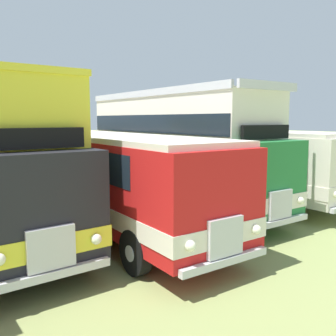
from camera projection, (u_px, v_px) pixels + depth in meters
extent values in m
cube|color=#19232D|center=(46.00, 181.00, 6.70)|extent=(2.20, 0.17, 0.90)
cube|color=silver|center=(51.00, 248.00, 6.78)|extent=(0.90, 0.15, 0.80)
cube|color=silver|center=(53.00, 275.00, 6.82)|extent=(2.30, 0.21, 0.16)
sphere|color=#EAEACC|center=(96.00, 239.00, 7.30)|extent=(0.22, 0.22, 0.22)
cube|color=black|center=(36.00, 138.00, 6.99)|extent=(1.90, 0.18, 0.40)
cylinder|color=black|center=(76.00, 242.00, 8.84)|extent=(0.31, 1.05, 1.04)
cylinder|color=silver|center=(82.00, 241.00, 8.93)|extent=(0.03, 0.36, 0.36)
cylinder|color=black|center=(8.00, 197.00, 13.93)|extent=(0.31, 1.05, 1.04)
cylinder|color=silver|center=(13.00, 197.00, 14.02)|extent=(0.03, 0.36, 0.36)
cube|color=red|center=(103.00, 173.00, 12.07)|extent=(2.55, 11.50, 2.30)
cube|color=silver|center=(103.00, 191.00, 12.14)|extent=(2.59, 11.54, 0.44)
cube|color=#19232D|center=(97.00, 154.00, 12.31)|extent=(2.57, 9.10, 0.76)
cube|color=#19232D|center=(223.00, 175.00, 7.35)|extent=(2.20, 0.11, 0.90)
cube|color=silver|center=(225.00, 237.00, 7.42)|extent=(0.90, 0.12, 0.80)
cube|color=silver|center=(226.00, 261.00, 7.46)|extent=(2.30, 0.15, 0.16)
sphere|color=#EAEACC|center=(256.00, 230.00, 7.92)|extent=(0.22, 0.22, 0.22)
sphere|color=#EAEACC|center=(190.00, 246.00, 6.91)|extent=(0.22, 0.22, 0.22)
cube|color=silver|center=(102.00, 136.00, 11.90)|extent=(2.51, 11.10, 0.14)
cylinder|color=black|center=(213.00, 234.00, 9.49)|extent=(0.28, 1.04, 1.04)
cylinder|color=silver|center=(217.00, 233.00, 9.58)|extent=(0.02, 0.36, 0.36)
cylinder|color=black|center=(135.00, 252.00, 8.19)|extent=(0.28, 1.04, 1.04)
cylinder|color=silver|center=(129.00, 254.00, 8.11)|extent=(0.02, 0.36, 0.36)
cylinder|color=black|center=(89.00, 187.00, 16.08)|extent=(0.28, 1.04, 1.04)
cylinder|color=silver|center=(93.00, 187.00, 16.17)|extent=(0.02, 0.36, 0.36)
cylinder|color=black|center=(36.00, 193.00, 14.79)|extent=(0.28, 1.04, 1.04)
cylinder|color=silver|center=(32.00, 193.00, 14.70)|extent=(0.02, 0.36, 0.36)
cube|color=#237538|center=(177.00, 165.00, 14.21)|extent=(2.56, 9.77, 2.30)
cube|color=silver|center=(177.00, 180.00, 14.29)|extent=(2.60, 9.82, 0.44)
cube|color=#19232D|center=(171.00, 149.00, 14.46)|extent=(2.57, 7.38, 0.76)
cube|color=#19232D|center=(279.00, 160.00, 10.19)|extent=(2.20, 0.11, 0.90)
cube|color=silver|center=(280.00, 204.00, 10.27)|extent=(0.90, 0.13, 0.80)
cube|color=silver|center=(280.00, 222.00, 10.31)|extent=(2.30, 0.15, 0.16)
sphere|color=#EAEACC|center=(300.00, 201.00, 10.76)|extent=(0.22, 0.22, 0.22)
sphere|color=#EAEACC|center=(258.00, 209.00, 9.75)|extent=(0.22, 0.22, 0.22)
cube|color=silver|center=(173.00, 116.00, 14.16)|extent=(2.45, 8.87, 1.50)
cube|color=silver|center=(269.00, 85.00, 10.28)|extent=(2.40, 0.11, 0.24)
cube|color=silver|center=(125.00, 99.00, 17.27)|extent=(2.40, 0.11, 0.24)
cube|color=silver|center=(197.00, 96.00, 14.73)|extent=(0.15, 8.86, 0.24)
cube|color=silver|center=(146.00, 93.00, 13.38)|extent=(0.15, 8.86, 0.24)
cube|color=#19232D|center=(173.00, 123.00, 14.20)|extent=(2.49, 8.77, 0.64)
cube|color=black|center=(266.00, 132.00, 10.49)|extent=(1.90, 0.13, 0.40)
cylinder|color=black|center=(262.00, 208.00, 12.34)|extent=(0.29, 1.04, 1.04)
cylinder|color=silver|center=(265.00, 207.00, 12.42)|extent=(0.02, 0.36, 0.36)
cylinder|color=black|center=(210.00, 218.00, 11.04)|extent=(0.29, 1.04, 1.04)
cylinder|color=silver|center=(206.00, 219.00, 10.96)|extent=(0.02, 0.36, 0.36)
cylinder|color=black|center=(158.00, 181.00, 17.53)|extent=(0.29, 1.04, 1.04)
cylinder|color=silver|center=(161.00, 181.00, 17.61)|extent=(0.02, 0.36, 0.36)
cylinder|color=black|center=(115.00, 186.00, 16.23)|extent=(0.29, 1.04, 1.04)
cylinder|color=silver|center=(112.00, 187.00, 16.15)|extent=(0.02, 0.36, 0.36)
cube|color=silver|center=(234.00, 160.00, 16.20)|extent=(2.85, 10.37, 2.30)
cube|color=silver|center=(234.00, 173.00, 16.28)|extent=(2.89, 10.41, 0.44)
cube|color=#19232D|center=(228.00, 145.00, 16.44)|extent=(2.80, 7.97, 0.76)
sphere|color=#EAEACC|center=(336.00, 195.00, 11.62)|extent=(0.22, 0.22, 0.22)
cube|color=silver|center=(235.00, 132.00, 16.04)|extent=(2.80, 9.97, 0.14)
cylinder|color=black|center=(322.00, 196.00, 14.23)|extent=(0.32, 1.05, 1.04)
cylinder|color=silver|center=(324.00, 195.00, 14.32)|extent=(0.03, 0.36, 0.36)
cylinder|color=black|center=(286.00, 204.00, 12.86)|extent=(0.32, 1.05, 1.04)
cylinder|color=silver|center=(283.00, 205.00, 12.78)|extent=(0.03, 0.36, 0.36)
cylinder|color=black|center=(202.00, 175.00, 19.70)|extent=(0.32, 1.05, 1.04)
cylinder|color=silver|center=(204.00, 174.00, 19.79)|extent=(0.03, 0.36, 0.36)
cylinder|color=black|center=(168.00, 179.00, 18.33)|extent=(0.32, 1.05, 1.04)
cylinder|color=silver|center=(165.00, 179.00, 18.24)|extent=(0.03, 0.36, 0.36)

